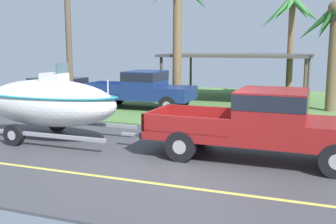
# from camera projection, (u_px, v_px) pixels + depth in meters

# --- Properties ---
(ground) EXTENTS (36.00, 22.00, 0.11)m
(ground) POSITION_uv_depth(u_px,v_px,m) (249.00, 113.00, 17.95)
(ground) COLOR #424247
(pickup_truck_towing) EXTENTS (5.87, 2.02, 1.85)m
(pickup_truck_towing) POSITION_uv_depth(u_px,v_px,m) (270.00, 122.00, 10.25)
(pickup_truck_towing) COLOR maroon
(pickup_truck_towing) RESTS_ON ground
(boat_on_trailer) EXTENTS (6.12, 2.33, 2.45)m
(boat_on_trailer) POSITION_uv_depth(u_px,v_px,m) (49.00, 102.00, 12.64)
(boat_on_trailer) COLOR gray
(boat_on_trailer) RESTS_ON ground
(parked_pickup_background) EXTENTS (5.47, 2.02, 1.81)m
(parked_pickup_background) POSITION_uv_depth(u_px,v_px,m) (145.00, 88.00, 18.64)
(parked_pickup_background) COLOR navy
(parked_pickup_background) RESTS_ON ground
(parked_sedan_near) EXTENTS (4.41, 1.94, 1.38)m
(parked_sedan_near) POSITION_uv_depth(u_px,v_px,m) (61.00, 92.00, 20.11)
(parked_sedan_near) COLOR #234C89
(parked_sedan_near) RESTS_ON ground
(carport_awning) EXTENTS (7.55, 5.49, 2.53)m
(carport_awning) POSITION_uv_depth(u_px,v_px,m) (239.00, 56.00, 21.59)
(carport_awning) COLOR #4C4238
(carport_awning) RESTS_ON ground
(palm_tree_near_left) EXTENTS (3.35, 3.15, 5.71)m
(palm_tree_near_left) POSITION_uv_depth(u_px,v_px,m) (291.00, 18.00, 21.50)
(palm_tree_near_left) COLOR brown
(palm_tree_near_left) RESTS_ON ground
(palm_tree_mid) EXTENTS (3.11, 2.91, 4.90)m
(palm_tree_mid) POSITION_uv_depth(u_px,v_px,m) (336.00, 32.00, 17.43)
(palm_tree_mid) COLOR brown
(palm_tree_mid) RESTS_ON ground
(palm_tree_far_left) EXTENTS (3.08, 3.11, 6.51)m
(palm_tree_far_left) POSITION_uv_depth(u_px,v_px,m) (179.00, 8.00, 19.61)
(palm_tree_far_left) COLOR brown
(palm_tree_far_left) RESTS_ON ground
(utility_pole) EXTENTS (0.24, 1.80, 7.30)m
(utility_pole) POSITION_uv_depth(u_px,v_px,m) (68.00, 24.00, 16.08)
(utility_pole) COLOR brown
(utility_pole) RESTS_ON ground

